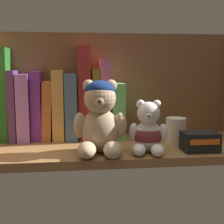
# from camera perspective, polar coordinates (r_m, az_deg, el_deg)

# --- Properties ---
(shelf_board) EXTENTS (0.66, 0.25, 0.02)m
(shelf_board) POSITION_cam_1_polar(r_m,az_deg,el_deg) (0.77, 1.79, -6.89)
(shelf_board) COLOR olive
(shelf_board) RESTS_ON ground
(shelf_back_panel) EXTENTS (0.68, 0.01, 0.31)m
(shelf_back_panel) POSITION_cam_1_polar(r_m,az_deg,el_deg) (0.88, 0.60, 4.45)
(shelf_back_panel) COLOR brown
(shelf_back_panel) RESTS_ON ground
(book_0) EXTENTS (0.03, 0.11, 0.24)m
(book_0) POSITION_cam_1_polar(r_m,az_deg,el_deg) (0.87, -19.26, 3.12)
(book_0) COLOR #236622
(book_0) RESTS_ON shelf_board
(book_1) EXTENTS (0.02, 0.13, 0.19)m
(book_1) POSITION_cam_1_polar(r_m,az_deg,el_deg) (0.87, -17.56, 1.26)
(book_1) COLOR #4C2B5B
(book_1) RESTS_ON shelf_board
(book_2) EXTENTS (0.03, 0.13, 0.18)m
(book_2) POSITION_cam_1_polar(r_m,az_deg,el_deg) (0.86, -15.74, 0.98)
(book_2) COLOR #A268BD
(book_2) RESTS_ON shelf_board
(book_3) EXTENTS (0.03, 0.11, 0.18)m
(book_3) POSITION_cam_1_polar(r_m,az_deg,el_deg) (0.86, -13.67, 1.24)
(book_3) COLOR #702A91
(book_3) RESTS_ON shelf_board
(book_4) EXTENTS (0.03, 0.11, 0.16)m
(book_4) POSITION_cam_1_polar(r_m,az_deg,el_deg) (0.86, -11.81, 0.40)
(book_4) COLOR #BA602D
(book_4) RESTS_ON shelf_board
(book_5) EXTENTS (0.03, 0.13, 0.19)m
(book_5) POSITION_cam_1_polar(r_m,az_deg,el_deg) (0.85, -9.87, 1.42)
(book_5) COLOR tan
(book_5) RESTS_ON shelf_board
(book_6) EXTENTS (0.03, 0.13, 0.18)m
(book_6) POSITION_cam_1_polar(r_m,az_deg,el_deg) (0.85, -7.60, 1.16)
(book_6) COLOR #496885
(book_6) RESTS_ON shelf_board
(book_7) EXTENTS (0.04, 0.12, 0.25)m
(book_7) POSITION_cam_1_polar(r_m,az_deg,el_deg) (0.85, -5.21, 3.61)
(book_7) COLOR maroon
(book_7) RESTS_ON shelf_board
(book_8) EXTENTS (0.02, 0.13, 0.19)m
(book_8) POSITION_cam_1_polar(r_m,az_deg,el_deg) (0.85, -3.21, 1.66)
(book_8) COLOR olive
(book_8) RESTS_ON shelf_board
(book_9) EXTENTS (0.03, 0.11, 0.21)m
(book_9) POSITION_cam_1_polar(r_m,az_deg,el_deg) (0.85, -1.53, 2.53)
(book_9) COLOR #BB5988
(book_9) RESTS_ON shelf_board
(book_10) EXTENTS (0.03, 0.13, 0.15)m
(book_10) POSITION_cam_1_polar(r_m,az_deg,el_deg) (0.86, 0.66, 0.43)
(book_10) COLOR #5CB75A
(book_10) RESTS_ON shelf_board
(teddy_bear_larger) EXTENTS (0.12, 0.13, 0.17)m
(teddy_bear_larger) POSITION_cam_1_polar(r_m,az_deg,el_deg) (0.69, -2.25, -1.26)
(teddy_bear_larger) COLOR tan
(teddy_bear_larger) RESTS_ON shelf_board
(teddy_bear_smaller) EXTENTS (0.09, 0.10, 0.12)m
(teddy_bear_smaller) POSITION_cam_1_polar(r_m,az_deg,el_deg) (0.70, 6.79, -3.71)
(teddy_bear_smaller) COLOR white
(teddy_bear_smaller) RESTS_ON shelf_board
(pillar_candle) EXTENTS (0.05, 0.05, 0.07)m
(pillar_candle) POSITION_cam_1_polar(r_m,az_deg,el_deg) (0.80, 11.77, -3.41)
(pillar_candle) COLOR silver
(pillar_candle) RESTS_ON shelf_board
(small_product_box) EXTENTS (0.08, 0.06, 0.04)m
(small_product_box) POSITION_cam_1_polar(r_m,az_deg,el_deg) (0.74, 16.09, -5.33)
(small_product_box) COLOR black
(small_product_box) RESTS_ON shelf_board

